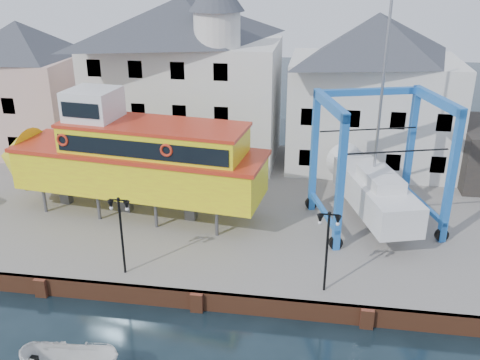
# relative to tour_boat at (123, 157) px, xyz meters

# --- Properties ---
(ground) EXTENTS (140.00, 140.00, 0.00)m
(ground) POSITION_rel_tour_boat_xyz_m (6.33, -8.03, -4.61)
(ground) COLOR black
(ground) RESTS_ON ground
(hardstanding) EXTENTS (44.00, 22.00, 1.00)m
(hardstanding) POSITION_rel_tour_boat_xyz_m (6.33, 2.97, -4.11)
(hardstanding) COLOR slate
(hardstanding) RESTS_ON ground
(quay_wall) EXTENTS (44.00, 0.47, 1.00)m
(quay_wall) POSITION_rel_tour_boat_xyz_m (6.33, -7.93, -4.11)
(quay_wall) COLOR brown
(quay_wall) RESTS_ON ground
(building_pink) EXTENTS (8.00, 7.00, 10.30)m
(building_pink) POSITION_rel_tour_boat_xyz_m (-11.67, 9.97, 1.54)
(building_pink) COLOR #D0A796
(building_pink) RESTS_ON hardstanding
(building_white_main) EXTENTS (14.00, 8.30, 14.00)m
(building_white_main) POSITION_rel_tour_boat_xyz_m (1.46, 10.36, 2.73)
(building_white_main) COLOR silver
(building_white_main) RESTS_ON hardstanding
(building_white_right) EXTENTS (12.00, 8.00, 11.20)m
(building_white_right) POSITION_rel_tour_boat_xyz_m (15.33, 10.97, 1.99)
(building_white_right) COLOR silver
(building_white_right) RESTS_ON hardstanding
(lamp_post_left) EXTENTS (1.12, 0.32, 4.20)m
(lamp_post_left) POSITION_rel_tour_boat_xyz_m (2.33, -6.83, -0.44)
(lamp_post_left) COLOR black
(lamp_post_left) RESTS_ON hardstanding
(lamp_post_right) EXTENTS (1.12, 0.32, 4.20)m
(lamp_post_right) POSITION_rel_tour_boat_xyz_m (12.33, -6.83, -0.44)
(lamp_post_right) COLOR black
(lamp_post_right) RESTS_ON hardstanding
(tour_boat) EXTENTS (17.96, 6.26, 7.66)m
(tour_boat) POSITION_rel_tour_boat_xyz_m (0.00, 0.00, 0.00)
(tour_boat) COLOR #59595E
(tour_boat) RESTS_ON hardstanding
(travel_lift) EXTENTS (8.19, 10.12, 14.83)m
(travel_lift) POSITION_rel_tour_boat_xyz_m (14.84, 1.39, -1.14)
(travel_lift) COLOR blue
(travel_lift) RESTS_ON hardstanding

